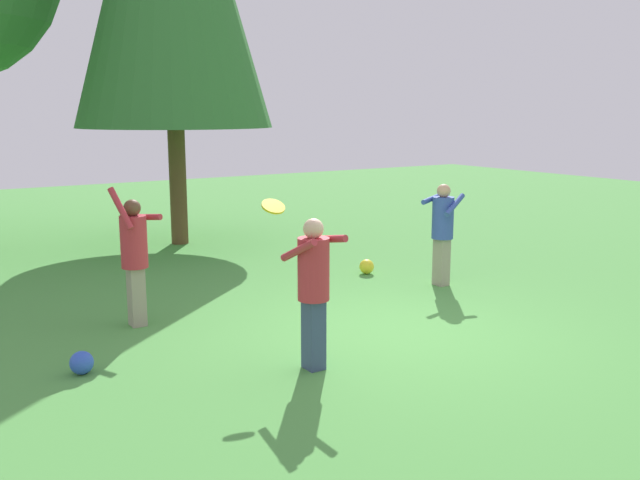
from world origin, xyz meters
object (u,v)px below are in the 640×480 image
Objects in this scene: person_thrower at (134,251)px; person_catcher at (314,281)px; person_bystander at (443,226)px; ball_blue at (82,363)px; frisbee at (273,206)px; ball_yellow at (367,267)px.

person_thrower is 2.77m from person_catcher.
person_thrower is 1.12× the size of person_bystander.
ball_blue is (-5.82, -0.78, -0.84)m from person_bystander.
person_catcher is at bearing -82.88° from frisbee.
person_catcher is (1.12, -2.53, -0.01)m from person_thrower.
person_thrower is at bearing 16.64° from person_catcher.
ball_blue is at bearing -158.87° from ball_yellow.
ball_blue is (-2.07, 0.49, -1.58)m from frisbee.
ball_blue is (-1.05, -1.34, -0.86)m from person_thrower.
person_catcher is 1.01m from frisbee.
person_catcher is at bearing -133.94° from ball_yellow.
person_bystander is at bearing 7.60° from ball_blue.
person_catcher is 1.02× the size of person_bystander.
frisbee is at bearing -0.00° from person_thrower.
ball_yellow is at bearing 21.13° from ball_blue.
person_bystander is at bearing 18.68° from frisbee.
person_thrower is at bearing -170.62° from ball_yellow.
ball_yellow is at bearing -51.05° from person_catcher.
person_thrower reaches higher than ball_blue.
person_catcher is at bearing -28.94° from ball_blue.
person_thrower is 1.11× the size of person_catcher.
frisbee is at bearing -0.00° from person_bystander.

